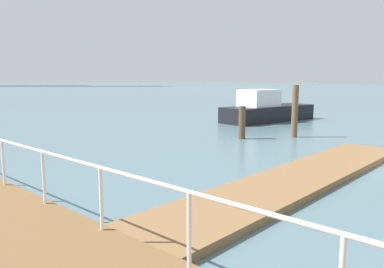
{
  "coord_description": "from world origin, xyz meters",
  "views": [
    {
      "loc": [
        -6.56,
        4.63,
        2.89
      ],
      "look_at": [
        1.19,
        11.7,
        1.31
      ],
      "focal_mm": 35.69,
      "sensor_mm": 36.0,
      "label": 1
    }
  ],
  "objects": [
    {
      "name": "boardwalk_railing",
      "position": [
        -3.15,
        7.8,
        1.26
      ],
      "size": [
        0.06,
        27.38,
        1.08
      ],
      "color": "white",
      "rests_on": "boardwalk"
    },
    {
      "name": "ground_plane",
      "position": [
        0.0,
        20.0,
        0.0
      ],
      "size": [
        300.0,
        300.0,
        0.0
      ],
      "primitive_type": "plane",
      "color": "slate"
    },
    {
      "name": "floating_dock",
      "position": [
        2.86,
        9.39,
        0.09
      ],
      "size": [
        12.71,
        2.0,
        0.18
      ],
      "primitive_type": "cube",
      "color": "olive",
      "rests_on": "ground_plane"
    },
    {
      "name": "dock_piling_0",
      "position": [
        8.08,
        14.83,
        0.77
      ],
      "size": [
        0.32,
        0.32,
        1.53
      ],
      "primitive_type": "cylinder",
      "color": "brown",
      "rests_on": "ground_plane"
    },
    {
      "name": "dock_piling_4",
      "position": [
        10.23,
        13.27,
        1.25
      ],
      "size": [
        0.3,
        0.3,
        2.51
      ],
      "primitive_type": "cylinder",
      "color": "brown",
      "rests_on": "ground_plane"
    },
    {
      "name": "moored_boat_2",
      "position": [
        15.11,
        17.83,
        0.74
      ],
      "size": [
        7.19,
        3.29,
        2.08
      ],
      "color": "black",
      "rests_on": "ground_plane"
    }
  ]
}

